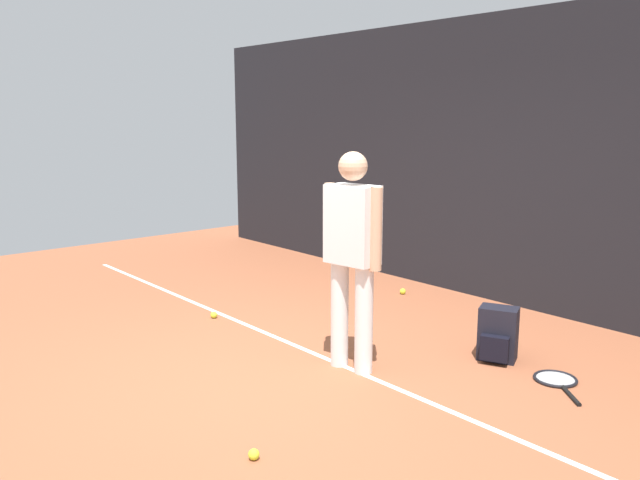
# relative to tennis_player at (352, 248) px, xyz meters

# --- Properties ---
(ground_plane) EXTENTS (12.00, 12.00, 0.00)m
(ground_plane) POSITION_rel_tennis_player_xyz_m (-0.28, -0.48, -0.97)
(ground_plane) COLOR #9E5638
(back_fence) EXTENTS (10.00, 0.10, 3.00)m
(back_fence) POSITION_rel_tennis_player_xyz_m (-0.28, 2.52, 0.53)
(back_fence) COLOR black
(back_fence) RESTS_ON ground
(court_line) EXTENTS (9.00, 0.05, 0.00)m
(court_line) POSITION_rel_tennis_player_xyz_m (-0.28, -0.02, -0.96)
(court_line) COLOR white
(court_line) RESTS_ON ground
(tennis_player) EXTENTS (0.53, 0.27, 1.70)m
(tennis_player) POSITION_rel_tennis_player_xyz_m (0.00, 0.00, 0.00)
(tennis_player) COLOR white
(tennis_player) RESTS_ON ground
(tennis_racket) EXTENTS (0.58, 0.53, 0.03)m
(tennis_racket) POSITION_rel_tennis_player_xyz_m (1.20, 0.98, -0.95)
(tennis_racket) COLOR black
(tennis_racket) RESTS_ON ground
(backpack) EXTENTS (0.36, 0.36, 0.44)m
(backpack) POSITION_rel_tennis_player_xyz_m (0.65, 1.02, -0.76)
(backpack) COLOR black
(backpack) RESTS_ON ground
(tennis_ball_near_player) EXTENTS (0.07, 0.07, 0.07)m
(tennis_ball_near_player) POSITION_rel_tennis_player_xyz_m (0.63, -1.38, -0.93)
(tennis_ball_near_player) COLOR #CCE033
(tennis_ball_near_player) RESTS_ON ground
(tennis_ball_by_fence) EXTENTS (0.07, 0.07, 0.07)m
(tennis_ball_by_fence) POSITION_rel_tennis_player_xyz_m (-1.81, -0.14, -0.93)
(tennis_ball_by_fence) COLOR #CCE033
(tennis_ball_by_fence) RESTS_ON ground
(tennis_ball_mid_court) EXTENTS (0.07, 0.07, 0.07)m
(tennis_ball_mid_court) POSITION_rel_tennis_player_xyz_m (-1.18, 1.92, -0.93)
(tennis_ball_mid_court) COLOR #CCE033
(tennis_ball_mid_court) RESTS_ON ground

